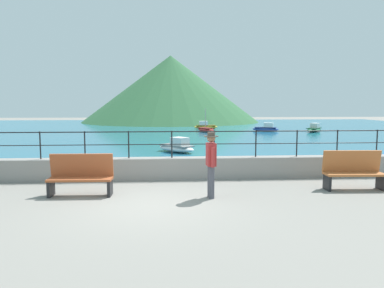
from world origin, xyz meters
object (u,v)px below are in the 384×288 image
at_px(boat_0, 206,130).
at_px(boat_2, 205,126).
at_px(person_walking, 211,161).
at_px(boat_4, 266,128).
at_px(boat_1, 177,147).
at_px(bench_main, 81,175).
at_px(boat_3, 314,129).
at_px(bench_far, 353,170).

distance_m(boat_0, boat_2, 3.94).
height_order(person_walking, boat_0, boat_0).
xyz_separation_m(person_walking, boat_4, (7.80, 22.84, -0.65)).
relative_size(boat_1, boat_2, 0.99).
bearing_deg(bench_main, boat_1, 71.15).
relative_size(bench_main, boat_3, 0.74).
bearing_deg(bench_main, boat_2, 76.38).
relative_size(boat_0, boat_3, 1.06).
bearing_deg(boat_1, bench_far, -59.73).
xyz_separation_m(bench_main, boat_0, (5.86, 21.91, -0.30)).
bearing_deg(boat_1, boat_4, 58.71).
xyz_separation_m(person_walking, boat_2, (2.76, 26.36, -0.65)).
bearing_deg(bench_main, person_walking, -8.71).
height_order(boat_1, boat_3, same).
height_order(boat_0, boat_4, boat_0).
relative_size(bench_far, boat_1, 0.75).
height_order(person_walking, boat_4, person_walking).
xyz_separation_m(boat_0, boat_4, (5.43, 0.40, 0.06)).
xyz_separation_m(boat_3, boat_4, (-3.94, 1.13, 0.00)).
bearing_deg(boat_1, boat_2, 79.04).
relative_size(bench_main, boat_0, 0.69).
xyz_separation_m(bench_far, boat_4, (3.54, 22.14, -0.23)).
bearing_deg(boat_0, boat_2, 84.29).
xyz_separation_m(boat_2, boat_3, (8.98, -4.65, 0.00)).
bearing_deg(boat_3, bench_main, -125.74).
xyz_separation_m(person_walking, boat_1, (-0.60, 9.02, -0.65)).
height_order(bench_far, boat_2, bench_far).
bearing_deg(boat_2, person_walking, -95.98).
height_order(boat_2, boat_4, same).
bearing_deg(boat_4, person_walking, -108.87).
bearing_deg(boat_3, boat_0, 175.51).
bearing_deg(boat_4, boat_1, -121.29).
bearing_deg(boat_0, boat_3, -4.49).
xyz_separation_m(boat_2, boat_4, (5.04, -3.52, 0.00)).
height_order(boat_0, boat_1, boat_0).
height_order(boat_3, boat_4, same).
xyz_separation_m(bench_main, person_walking, (3.49, -0.53, 0.42)).
distance_m(bench_far, boat_4, 22.43).
relative_size(boat_2, boat_4, 0.94).
relative_size(boat_1, boat_3, 0.99).
height_order(bench_far, boat_3, bench_far).
height_order(bench_far, boat_4, bench_far).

